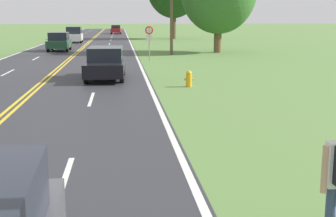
{
  "coord_description": "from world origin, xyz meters",
  "views": [
    {
      "loc": [
        3.63,
        -1.0,
        3.06
      ],
      "look_at": [
        4.8,
        10.31,
        0.82
      ],
      "focal_mm": 50.0,
      "sensor_mm": 36.0,
      "label": 1
    }
  ],
  "objects": [
    {
      "name": "car_dark_green_sedan_mid_far",
      "position": [
        -1.76,
        42.19,
        0.84
      ],
      "size": [
        1.88,
        4.03,
        1.67
      ],
      "rotation": [
        0.0,
        0.0,
        1.56
      ],
      "color": "black",
      "rests_on": "ground"
    },
    {
      "name": "traffic_sign",
      "position": [
        5.72,
        31.93,
        1.82
      ],
      "size": [
        0.6,
        0.1,
        2.42
      ],
      "color": "gray",
      "rests_on": "ground"
    },
    {
      "name": "car_black_sedan_mid_near",
      "position": [
        2.94,
        22.37,
        0.8
      ],
      "size": [
        2.0,
        4.78,
        1.57
      ],
      "rotation": [
        0.0,
        0.0,
        -1.6
      ],
      "color": "black",
      "rests_on": "ground"
    },
    {
      "name": "fire_hydrant",
      "position": [
        6.66,
        19.3,
        0.37
      ],
      "size": [
        0.43,
        0.27,
        0.72
      ],
      "color": "gold",
      "rests_on": "ground"
    },
    {
      "name": "car_white_van_receding",
      "position": [
        -1.68,
        55.89,
        0.96
      ],
      "size": [
        1.94,
        3.94,
        1.88
      ],
      "rotation": [
        0.0,
        0.0,
        1.59
      ],
      "color": "black",
      "rests_on": "ground"
    },
    {
      "name": "car_red_sedan_distant",
      "position": [
        3.09,
        84.59,
        0.79
      ],
      "size": [
        1.9,
        4.91,
        1.55
      ],
      "rotation": [
        0.0,
        0.0,
        -1.6
      ],
      "color": "black",
      "rests_on": "ground"
    }
  ]
}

